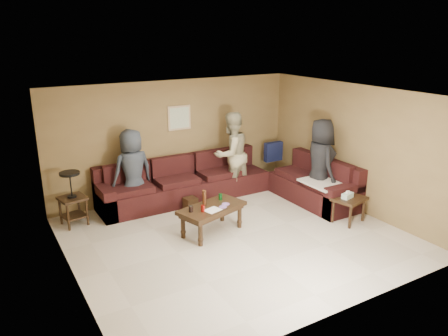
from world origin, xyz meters
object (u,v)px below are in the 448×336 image
(coffee_table, at_px, (212,210))
(waste_bin, at_px, (191,204))
(side_table_right, at_px, (349,201))
(person_left, at_px, (133,171))
(sectional_sofa, at_px, (231,186))
(person_middle, at_px, (231,154))
(end_table_left, at_px, (72,198))
(person_right, at_px, (320,163))

(coffee_table, height_order, waste_bin, coffee_table)
(coffee_table, bearing_deg, side_table_right, -20.07)
(coffee_table, distance_m, side_table_right, 2.60)
(person_left, bearing_deg, sectional_sofa, 157.39)
(coffee_table, xyz_separation_m, person_left, (-0.85, 1.68, 0.41))
(coffee_table, height_order, person_middle, person_middle)
(person_left, distance_m, person_middle, 2.16)
(sectional_sofa, xyz_separation_m, waste_bin, (-1.00, -0.07, -0.18))
(sectional_sofa, xyz_separation_m, end_table_left, (-3.15, 0.45, 0.21))
(waste_bin, height_order, person_left, person_left)
(person_left, bearing_deg, person_right, 147.25)
(side_table_right, distance_m, person_right, 1.08)
(end_table_left, xyz_separation_m, person_right, (4.61, -1.53, 0.36))
(end_table_left, xyz_separation_m, person_left, (1.20, 0.08, 0.30))
(waste_bin, relative_size, person_right, 0.16)
(waste_bin, height_order, person_right, person_right)
(coffee_table, xyz_separation_m, person_middle, (1.30, 1.48, 0.49))
(coffee_table, bearing_deg, person_right, 1.38)
(end_table_left, relative_size, person_left, 0.62)
(end_table_left, xyz_separation_m, person_middle, (3.36, -0.11, 0.38))
(person_middle, bearing_deg, person_right, 120.98)
(side_table_right, height_order, waste_bin, side_table_right)
(side_table_right, bearing_deg, end_table_left, 151.06)
(person_left, xyz_separation_m, person_right, (3.41, -1.62, 0.07))
(coffee_table, relative_size, side_table_right, 1.94)
(waste_bin, relative_size, person_left, 0.17)
(person_middle, distance_m, person_right, 1.90)
(end_table_left, relative_size, waste_bin, 3.66)
(sectional_sofa, relative_size, end_table_left, 4.51)
(person_middle, bearing_deg, waste_bin, 8.19)
(sectional_sofa, distance_m, person_right, 1.91)
(waste_bin, bearing_deg, side_table_right, -40.06)
(end_table_left, relative_size, person_right, 0.57)
(person_middle, height_order, person_right, person_middle)
(sectional_sofa, distance_m, person_left, 2.08)
(sectional_sofa, distance_m, end_table_left, 3.19)
(person_left, bearing_deg, waste_bin, 140.30)
(sectional_sofa, bearing_deg, waste_bin, -175.84)
(end_table_left, height_order, side_table_right, end_table_left)
(sectional_sofa, distance_m, waste_bin, 1.01)
(side_table_right, distance_m, waste_bin, 3.07)
(side_table_right, xyz_separation_m, waste_bin, (-2.34, 1.97, -0.28))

